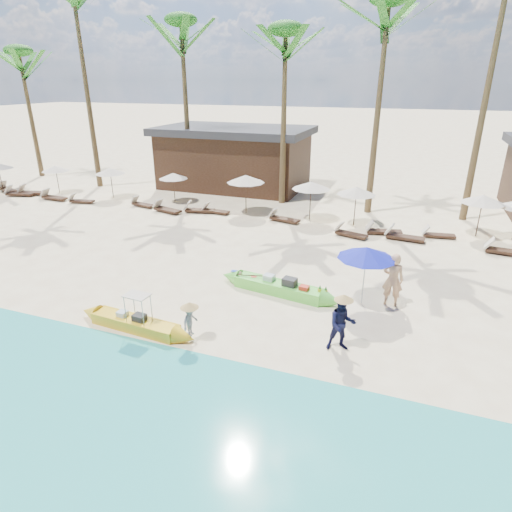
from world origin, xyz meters
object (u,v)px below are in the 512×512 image
(green_canoe, at_px, (279,287))
(yellow_canoe, at_px, (135,323))
(blue_umbrella, at_px, (367,253))
(tourist, at_px, (393,280))

(green_canoe, bearing_deg, yellow_canoe, -123.14)
(green_canoe, xyz_separation_m, blue_umbrella, (3.02, 0.27, 1.70))
(green_canoe, xyz_separation_m, yellow_canoe, (-3.55, -3.98, -0.03))
(blue_umbrella, bearing_deg, yellow_canoe, -147.05)
(tourist, bearing_deg, green_canoe, 8.43)
(green_canoe, distance_m, tourist, 4.08)
(green_canoe, bearing_deg, blue_umbrella, 13.76)
(green_canoe, relative_size, blue_umbrella, 2.57)
(yellow_canoe, xyz_separation_m, blue_umbrella, (6.57, 4.26, 1.73))
(yellow_canoe, bearing_deg, tourist, 34.68)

